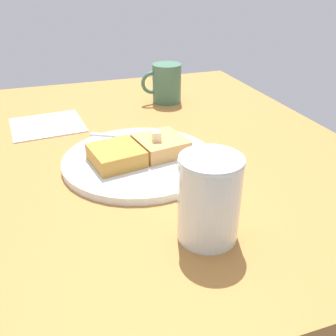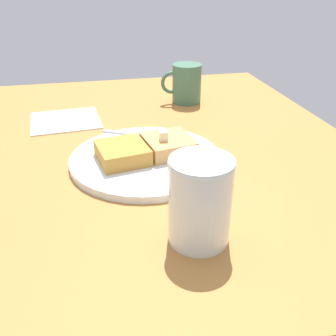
% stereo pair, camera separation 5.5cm
% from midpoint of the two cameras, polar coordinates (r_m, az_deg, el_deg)
% --- Properties ---
extents(table_surface, '(0.94, 0.94, 0.03)m').
position_cam_midpoint_polar(table_surface, '(0.73, -11.74, 1.97)').
color(table_surface, '#A56F34').
rests_on(table_surface, ground).
extents(plate, '(0.27, 0.27, 0.01)m').
position_cam_midpoint_polar(plate, '(0.66, -6.77, 1.18)').
color(plate, silver).
rests_on(plate, table_surface).
extents(toast_slice_left, '(0.09, 0.10, 0.03)m').
position_cam_midpoint_polar(toast_slice_left, '(0.66, -3.52, 3.45)').
color(toast_slice_left, tan).
rests_on(toast_slice_left, plate).
extents(toast_slice_middle, '(0.09, 0.10, 0.03)m').
position_cam_midpoint_polar(toast_slice_middle, '(0.64, -10.36, 1.86)').
color(toast_slice_middle, '#BD8435').
rests_on(toast_slice_middle, plate).
extents(butter_pat_primary, '(0.02, 0.02, 0.02)m').
position_cam_midpoint_polar(butter_pat_primary, '(0.65, -4.21, 4.84)').
color(butter_pat_primary, '#F2E6B7').
rests_on(butter_pat_primary, toast_slice_left).
extents(fork, '(0.15, 0.08, 0.00)m').
position_cam_midpoint_polar(fork, '(0.73, -7.10, 4.74)').
color(fork, silver).
rests_on(fork, plate).
extents(syrup_jar, '(0.08, 0.08, 0.11)m').
position_cam_midpoint_polar(syrup_jar, '(0.46, 2.85, -5.40)').
color(syrup_jar, '#54260B').
rests_on(syrup_jar, table_surface).
extents(napkin, '(0.16, 0.15, 0.00)m').
position_cam_midpoint_polar(napkin, '(0.86, -19.68, 6.12)').
color(napkin, white).
rests_on(napkin, table_surface).
extents(coffee_mug, '(0.10, 0.07, 0.09)m').
position_cam_midpoint_polar(coffee_mug, '(0.96, -1.99, 12.76)').
color(coffee_mug, '#426E54').
rests_on(coffee_mug, table_surface).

